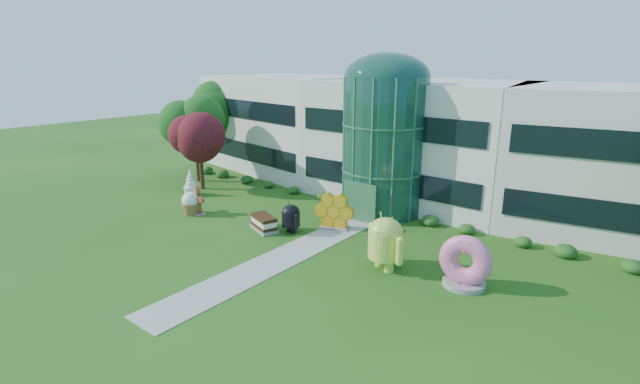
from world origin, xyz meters
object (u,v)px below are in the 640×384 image
Objects in this scene: android_green at (385,239)px; donut at (466,260)px; android_black at (291,216)px; gingerbread at (197,199)px.

donut is at bearing 33.77° from android_green.
android_black is 0.80× the size of donut.
android_green is at bearing 15.31° from android_black.
android_green is 15.59m from gingerbread.
android_black is 0.95× the size of gingerbread.
donut is (4.17, 0.77, -0.33)m from android_green.
gingerbread is at bearing 177.05° from donut.
gingerbread is at bearing -155.21° from android_green.
android_green is 1.24× the size of donut.
donut is at bearing 21.58° from android_black.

